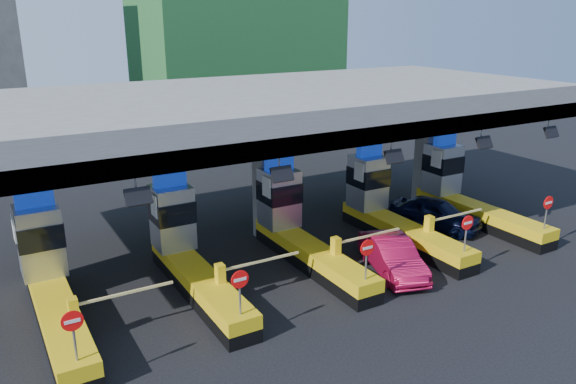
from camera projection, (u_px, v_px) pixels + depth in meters
ground at (300, 259)px, 24.42m from camera, size 120.00×120.00×0.00m
toll_canopy at (267, 109)px, 24.94m from camera, size 28.00×12.09×7.00m
toll_lane_far_left at (49, 279)px, 19.46m from camera, size 4.43×8.00×4.16m
toll_lane_left at (186, 250)px, 21.85m from camera, size 4.43×8.00×4.16m
toll_lane_center at (297, 227)px, 24.23m from camera, size 4.43×8.00×4.16m
toll_lane_right at (387, 208)px, 26.61m from camera, size 4.43×8.00×4.16m
toll_lane_far_right at (462, 192)px, 29.00m from camera, size 4.43×8.00×4.16m
van at (435, 213)px, 27.72m from camera, size 3.47×4.89×1.55m
red_car at (393, 256)px, 22.95m from camera, size 2.79×4.64×1.44m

